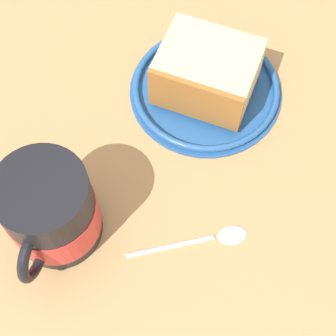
% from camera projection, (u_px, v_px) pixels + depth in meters
% --- Properties ---
extents(ground_plane, '(1.46, 1.46, 0.03)m').
position_uv_depth(ground_plane, '(205.00, 147.00, 0.56)').
color(ground_plane, tan).
extents(small_plate, '(0.17, 0.17, 0.01)m').
position_uv_depth(small_plate, '(206.00, 88.00, 0.57)').
color(small_plate, '#26599E').
rests_on(small_plate, ground_plane).
extents(cake_slice, '(0.09, 0.11, 0.06)m').
position_uv_depth(cake_slice, '(207.00, 74.00, 0.54)').
color(cake_slice, '#9E662D').
rests_on(cake_slice, small_plate).
extents(tea_mug, '(0.11, 0.08, 0.10)m').
position_uv_depth(tea_mug, '(51.00, 212.00, 0.46)').
color(tea_mug, black).
rests_on(tea_mug, ground_plane).
extents(teaspoon, '(0.07, 0.11, 0.01)m').
position_uv_depth(teaspoon, '(214.00, 238.00, 0.50)').
color(teaspoon, silver).
rests_on(teaspoon, ground_plane).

